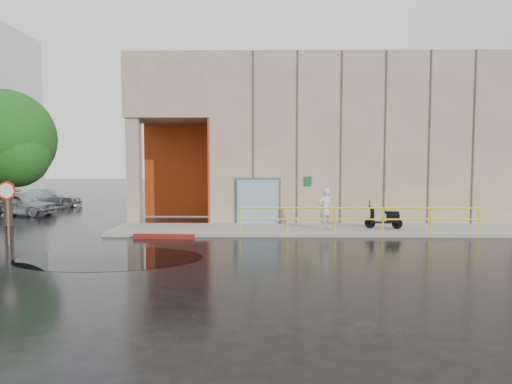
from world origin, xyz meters
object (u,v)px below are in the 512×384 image
at_px(stop_sign, 7,198).
at_px(car_a, 21,204).
at_px(tree_near, 8,142).
at_px(person, 325,209).
at_px(red_curb, 164,236).
at_px(scooter, 384,212).
at_px(car_c, 49,198).

relative_size(stop_sign, car_a, 0.62).
bearing_deg(car_a, tree_near, -148.67).
distance_m(person, red_curb, 6.70).
bearing_deg(scooter, stop_sign, -158.33).
height_order(person, car_c, person).
bearing_deg(car_a, person, -101.55).
distance_m(red_curb, car_a, 12.15).
xyz_separation_m(stop_sign, car_c, (-4.75, 13.30, -1.10)).
distance_m(red_curb, car_c, 15.70).
distance_m(scooter, red_curb, 9.20).
bearing_deg(car_c, scooter, -130.80).
height_order(scooter, stop_sign, stop_sign).
distance_m(scooter, car_a, 19.42).
height_order(red_curb, car_c, car_c).
bearing_deg(stop_sign, car_a, 139.09).
xyz_separation_m(person, tree_near, (-14.33, 1.91, 2.86)).
height_order(scooter, red_curb, scooter).
bearing_deg(red_curb, car_c, 130.09).
distance_m(person, car_c, 19.63).
height_order(stop_sign, car_c, stop_sign).
bearing_deg(red_curb, car_a, 141.88).
bearing_deg(scooter, tree_near, -175.89).
distance_m(stop_sign, tree_near, 5.75).
relative_size(scooter, tree_near, 0.25).
bearing_deg(car_c, tree_near, -178.03).
distance_m(car_c, tree_near, 9.48).
distance_m(person, car_a, 17.11).
relative_size(car_a, tree_near, 0.59).
height_order(car_c, tree_near, tree_near).
bearing_deg(car_c, red_curb, -152.51).
bearing_deg(car_a, red_curb, -119.10).
distance_m(car_a, car_c, 4.54).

